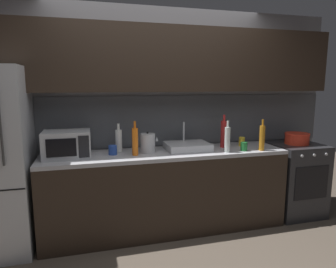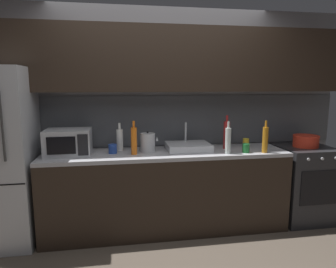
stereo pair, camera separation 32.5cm
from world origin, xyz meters
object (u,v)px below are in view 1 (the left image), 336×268
object	(u,v)px
wine_bottle_clear	(227,139)
wine_bottle_white	(119,140)
oven_range	(294,179)
wine_bottle_amber	(262,138)
wine_bottle_orange	(135,141)
mug_green	(244,146)
microwave	(67,144)
mug_blue	(113,150)
cooking_pot	(297,139)
kettle	(148,143)
mug_yellow	(242,142)
wine_bottle_red	(224,134)

from	to	relation	value
wine_bottle_clear	wine_bottle_white	distance (m)	1.18
oven_range	wine_bottle_amber	xyz separation A→B (m)	(-0.63, -0.21, 0.60)
wine_bottle_clear	wine_bottle_orange	bearing A→B (deg)	173.16
wine_bottle_white	mug_green	distance (m)	1.39
oven_range	microwave	xyz separation A→B (m)	(-2.70, 0.02, 0.58)
mug_blue	cooking_pot	world-z (taller)	cooking_pot
microwave	wine_bottle_clear	size ratio (longest dim) A/B	1.33
microwave	kettle	xyz separation A→B (m)	(0.83, 0.02, -0.03)
microwave	wine_bottle_white	bearing A→B (deg)	12.86
wine_bottle_amber	mug_yellow	world-z (taller)	wine_bottle_amber
cooking_pot	wine_bottle_clear	bearing A→B (deg)	-169.59
oven_range	wine_bottle_red	bearing A→B (deg)	176.78
wine_bottle_amber	mug_blue	size ratio (longest dim) A/B	3.54
wine_bottle_red	mug_green	world-z (taller)	wine_bottle_red
wine_bottle_red	cooking_pot	bearing A→B (deg)	-3.13
oven_range	cooking_pot	distance (m)	0.52
microwave	wine_bottle_white	size ratio (longest dim) A/B	1.48
wine_bottle_orange	wine_bottle_amber	size ratio (longest dim) A/B	1.02
mug_yellow	kettle	bearing A→B (deg)	-178.74
cooking_pot	kettle	bearing A→B (deg)	178.93
microwave	mug_green	bearing A→B (deg)	-5.94
microwave	mug_green	distance (m)	1.89
wine_bottle_orange	mug_green	distance (m)	1.21
wine_bottle_clear	mug_yellow	size ratio (longest dim) A/B	3.20
mug_green	microwave	bearing A→B (deg)	174.06
microwave	wine_bottle_clear	distance (m)	1.68
wine_bottle_red	wine_bottle_white	bearing A→B (deg)	175.92
wine_bottle_amber	mug_yellow	xyz separation A→B (m)	(-0.10, 0.27, -0.09)
wine_bottle_red	cooking_pot	size ratio (longest dim) A/B	1.31
microwave	wine_bottle_white	xyz separation A→B (m)	(0.53, 0.12, -0.01)
mug_green	cooking_pot	world-z (taller)	cooking_pot
microwave	wine_bottle_orange	world-z (taller)	wine_bottle_orange
kettle	wine_bottle_white	xyz separation A→B (m)	(-0.30, 0.10, 0.02)
kettle	cooking_pot	world-z (taller)	kettle
wine_bottle_orange	wine_bottle_white	distance (m)	0.26
mug_yellow	cooking_pot	size ratio (longest dim) A/B	0.37
wine_bottle_white	oven_range	bearing A→B (deg)	-3.70
mug_blue	cooking_pot	bearing A→B (deg)	-0.38
wine_bottle_amber	wine_bottle_white	bearing A→B (deg)	167.19
oven_range	kettle	bearing A→B (deg)	178.88
wine_bottle_clear	mug_yellow	world-z (taller)	wine_bottle_clear
wine_bottle_clear	cooking_pot	xyz separation A→B (m)	(1.04, 0.19, -0.07)
wine_bottle_white	mug_yellow	bearing A→B (deg)	-3.11
wine_bottle_white	wine_bottle_clear	bearing A→B (deg)	-16.20
kettle	wine_bottle_amber	distance (m)	1.27
wine_bottle_red	mug_blue	xyz separation A→B (m)	(-1.29, -0.04, -0.11)
wine_bottle_clear	cooking_pot	world-z (taller)	wine_bottle_clear
mug_blue	cooking_pot	size ratio (longest dim) A/B	0.34
wine_bottle_white	mug_yellow	world-z (taller)	wine_bottle_white
mug_green	mug_blue	bearing A→B (deg)	172.32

